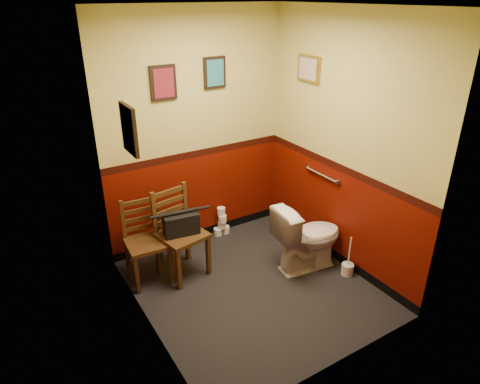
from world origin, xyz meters
name	(u,v)px	position (x,y,z in m)	size (l,w,h in m)	color
floor	(253,287)	(0.00, 0.00, 0.00)	(2.20, 2.40, 0.00)	black
ceiling	(257,5)	(0.00, 0.00, 2.70)	(2.20, 2.40, 0.00)	silver
wall_back	(196,133)	(0.00, 1.20, 1.35)	(2.20, 2.70, 0.00)	#550D03
wall_front	(350,222)	(0.00, -1.20, 1.35)	(2.20, 2.70, 0.00)	#550D03
wall_left	(138,194)	(-1.10, 0.00, 1.35)	(2.40, 2.70, 0.00)	#550D03
wall_right	(343,146)	(1.10, 0.00, 1.35)	(2.40, 2.70, 0.00)	#550D03
grab_bar	(322,175)	(1.07, 0.25, 0.95)	(0.05, 0.56, 0.06)	silver
framed_print_back_a	(163,83)	(-0.35, 1.18, 1.95)	(0.28, 0.04, 0.36)	black
framed_print_back_b	(215,73)	(0.25, 1.18, 2.00)	(0.26, 0.04, 0.34)	black
framed_print_left	(129,130)	(-1.08, 0.10, 1.85)	(0.04, 0.30, 0.38)	black
framed_print_right	(309,69)	(1.08, 0.60, 2.05)	(0.04, 0.34, 0.28)	olive
toilet	(308,237)	(0.72, 0.01, 0.38)	(0.43, 0.77, 0.75)	white
toilet_brush	(347,268)	(1.00, -0.35, 0.08)	(0.13, 0.13, 0.47)	silver
chair_left	(146,241)	(-0.85, 0.74, 0.45)	(0.44, 0.44, 0.89)	#3E2912
chair_right	(179,233)	(-0.51, 0.65, 0.48)	(0.52, 0.52, 0.97)	#3E2912
handbag	(181,224)	(-0.50, 0.60, 0.62)	(0.38, 0.23, 0.26)	black
tp_stack	(222,223)	(0.26, 1.11, 0.16)	(0.21, 0.13, 0.37)	silver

